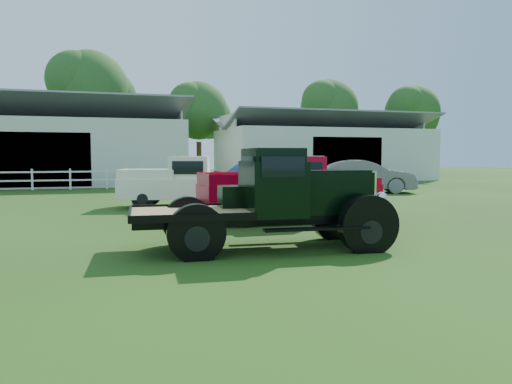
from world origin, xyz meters
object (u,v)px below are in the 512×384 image
object	(u,v)px
white_pickup	(187,182)
misc_car_blue	(266,177)
vintage_flatbed	(267,199)
misc_car_grey	(364,176)
red_pickup	(288,188)

from	to	relation	value
white_pickup	misc_car_blue	bearing A→B (deg)	59.69
white_pickup	vintage_flatbed	bearing A→B (deg)	-73.73
white_pickup	misc_car_blue	distance (m)	6.48
white_pickup	misc_car_grey	bearing A→B (deg)	39.84
white_pickup	red_pickup	bearing A→B (deg)	-50.81
white_pickup	misc_car_grey	distance (m)	11.08
vintage_flatbed	misc_car_grey	xyz separation A→B (m)	(9.91, 13.40, -0.19)
vintage_flatbed	white_pickup	world-z (taller)	vintage_flatbed
red_pickup	misc_car_blue	size ratio (longest dim) A/B	1.04
vintage_flatbed	white_pickup	distance (m)	8.79
misc_car_grey	vintage_flatbed	bearing A→B (deg)	163.45
misc_car_blue	misc_car_grey	distance (m)	5.45
white_pickup	misc_car_blue	size ratio (longest dim) A/B	0.99
white_pickup	misc_car_grey	size ratio (longest dim) A/B	0.99
vintage_flatbed	misc_car_blue	size ratio (longest dim) A/B	1.03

